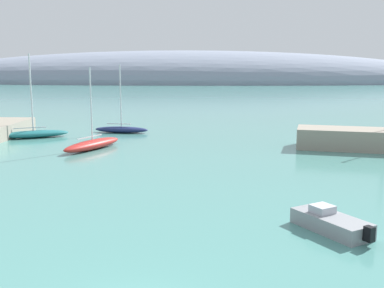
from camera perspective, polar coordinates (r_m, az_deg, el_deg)
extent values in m
ellipsoid|color=gray|center=(221.05, -1.35, 7.51)|extent=(261.19, 67.92, 29.12)
ellipsoid|color=navy|center=(59.49, -8.57, 1.74)|extent=(7.00, 2.56, 0.76)
cylinder|color=silver|center=(59.06, -8.67, 5.79)|extent=(0.14, 0.14, 7.67)
cube|color=silver|center=(59.49, -8.87, 2.44)|extent=(3.07, 0.45, 0.10)
ellipsoid|color=#1E6B70|center=(57.90, -18.70, 1.15)|extent=(8.14, 5.46, 0.84)
cylinder|color=silver|center=(57.42, -18.96, 5.93)|extent=(0.17, 0.17, 8.86)
cube|color=silver|center=(57.77, -19.10, 1.88)|extent=(3.28, 1.66, 0.10)
ellipsoid|color=red|center=(48.43, -12.00, -0.06)|extent=(5.03, 8.11, 0.97)
cylinder|color=silver|center=(47.92, -12.17, 4.78)|extent=(0.14, 0.14, 7.24)
cube|color=silver|center=(48.02, -12.31, 0.85)|extent=(1.65, 3.36, 0.10)
cube|color=gray|center=(25.58, 16.53, -9.23)|extent=(3.79, 4.53, 0.81)
cube|color=black|center=(24.05, 20.72, -10.18)|extent=(0.54, 0.57, 0.73)
cube|color=#B2B7C1|center=(25.81, 15.56, -7.60)|extent=(1.44, 1.43, 0.40)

